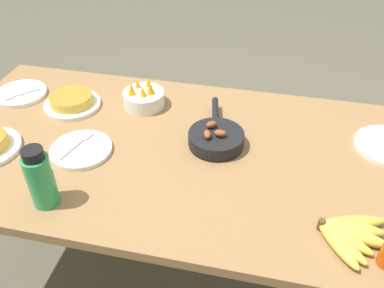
# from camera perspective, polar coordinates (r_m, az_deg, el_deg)

# --- Properties ---
(ground_plane) EXTENTS (14.00, 14.00, 0.00)m
(ground_plane) POSITION_cam_1_polar(r_m,az_deg,el_deg) (1.96, 0.00, -17.76)
(ground_plane) COLOR #565142
(dining_table) EXTENTS (1.86, 0.90, 0.73)m
(dining_table) POSITION_cam_1_polar(r_m,az_deg,el_deg) (1.47, 0.00, -3.58)
(dining_table) COLOR olive
(dining_table) RESTS_ON ground_plane
(banana_bunch) EXTENTS (0.20, 0.21, 0.04)m
(banana_bunch) POSITION_cam_1_polar(r_m,az_deg,el_deg) (1.20, 21.01, -11.68)
(banana_bunch) COLOR gold
(banana_bunch) RESTS_ON dining_table
(skillet) EXTENTS (0.20, 0.34, 0.08)m
(skillet) POSITION_cam_1_polar(r_m,az_deg,el_deg) (1.42, 3.39, 0.89)
(skillet) COLOR black
(skillet) RESTS_ON dining_table
(frittata_plate_center) EXTENTS (0.22, 0.22, 0.05)m
(frittata_plate_center) POSITION_cam_1_polar(r_m,az_deg,el_deg) (1.69, -16.50, 5.74)
(frittata_plate_center) COLOR silver
(frittata_plate_center) RESTS_ON dining_table
(empty_plate_near_front) EXTENTS (0.21, 0.21, 0.02)m
(empty_plate_near_front) POSITION_cam_1_polar(r_m,az_deg,el_deg) (1.45, -15.28, -0.76)
(empty_plate_near_front) COLOR silver
(empty_plate_near_front) RESTS_ON dining_table
(empty_plate_mid_edge) EXTENTS (0.21, 0.21, 0.02)m
(empty_plate_mid_edge) POSITION_cam_1_polar(r_m,az_deg,el_deg) (1.85, -22.88, 6.54)
(empty_plate_mid_edge) COLOR silver
(empty_plate_mid_edge) RESTS_ON dining_table
(fruit_bowl_mango) EXTENTS (0.16, 0.16, 0.11)m
(fruit_bowl_mango) POSITION_cam_1_polar(r_m,az_deg,el_deg) (1.63, -6.79, 6.50)
(fruit_bowl_mango) COLOR silver
(fruit_bowl_mango) RESTS_ON dining_table
(water_bottle) EXTENTS (0.08, 0.08, 0.20)m
(water_bottle) POSITION_cam_1_polar(r_m,az_deg,el_deg) (1.24, -20.52, -4.55)
(water_bottle) COLOR #2D9351
(water_bottle) RESTS_ON dining_table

